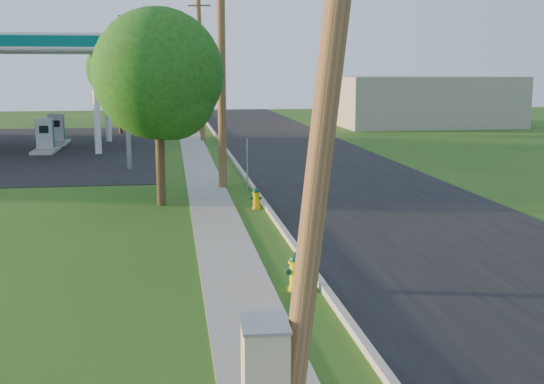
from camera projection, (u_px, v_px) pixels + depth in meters
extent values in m
plane|color=#18450F|center=(351.00, 378.00, 10.16)|extent=(140.00, 140.00, 0.00)
cube|color=black|center=(410.00, 222.00, 20.54)|extent=(8.00, 120.00, 0.02)
cube|color=#A09D94|center=(279.00, 224.00, 19.95)|extent=(0.15, 120.00, 0.15)
cube|color=gray|center=(219.00, 228.00, 19.71)|extent=(1.50, 120.00, 0.03)
cylinder|color=brown|center=(332.00, 51.00, 8.26)|extent=(1.31, 0.32, 9.48)
cylinder|color=brown|center=(221.00, 60.00, 25.76)|extent=(0.32, 0.32, 9.80)
cylinder|color=brown|center=(200.00, 66.00, 43.31)|extent=(0.49, 0.32, 9.50)
cube|color=brown|center=(199.00, 5.00, 42.64)|extent=(1.40, 0.10, 0.12)
cube|color=gray|center=(311.00, 243.00, 14.11)|extent=(0.05, 0.04, 2.00)
cube|color=gray|center=(247.00, 165.00, 25.60)|extent=(0.05, 0.04, 2.00)
cube|color=gray|center=(223.00, 135.00, 37.47)|extent=(0.05, 0.04, 2.00)
cylinder|color=silver|center=(96.00, 103.00, 36.67)|extent=(0.36, 0.36, 5.50)
cylinder|color=silver|center=(107.00, 98.00, 43.10)|extent=(0.36, 0.36, 5.50)
cube|color=#A09D94|center=(46.00, 151.00, 37.97)|extent=(1.20, 3.20, 0.18)
cube|color=#9EA0A3|center=(45.00, 133.00, 37.81)|extent=(0.90, 0.50, 1.70)
cube|color=#015D59|center=(45.00, 133.00, 37.81)|extent=(0.94, 0.40, 1.50)
cube|color=black|center=(44.00, 129.00, 37.50)|extent=(0.50, 0.02, 0.40)
cube|color=#A09D94|center=(57.00, 143.00, 41.87)|extent=(1.20, 3.20, 0.18)
cube|color=#9EA0A3|center=(56.00, 127.00, 41.70)|extent=(0.90, 0.50, 1.70)
cube|color=#015D59|center=(56.00, 127.00, 41.70)|extent=(0.94, 0.40, 1.50)
cube|color=black|center=(55.00, 124.00, 41.39)|extent=(0.50, 0.02, 0.40)
cylinder|color=gray|center=(127.00, 115.00, 30.97)|extent=(0.24, 0.24, 5.00)
cube|color=silver|center=(125.00, 41.00, 30.39)|extent=(0.30, 2.00, 2.00)
cube|color=#015D59|center=(124.00, 23.00, 30.25)|extent=(0.34, 2.04, 0.50)
cube|color=gray|center=(422.00, 101.00, 56.22)|extent=(14.00, 10.00, 4.00)
cylinder|color=#3E2E1B|center=(160.00, 156.00, 22.86)|extent=(0.30, 0.30, 3.39)
sphere|color=#1D440C|center=(158.00, 74.00, 22.38)|extent=(4.34, 4.34, 4.34)
sphere|color=#1D440C|center=(171.00, 95.00, 22.26)|extent=(2.98, 2.98, 2.98)
cylinder|color=#3E2E1B|center=(120.00, 109.00, 48.89)|extent=(0.30, 0.30, 3.57)
sphere|color=#1D440C|center=(119.00, 68.00, 48.39)|extent=(4.57, 4.57, 4.57)
sphere|color=#1D440C|center=(125.00, 78.00, 48.28)|extent=(3.14, 3.14, 3.14)
cylinder|color=#F8D000|center=(295.00, 289.00, 14.19)|extent=(0.31, 0.31, 0.07)
cylinder|color=#F8D000|center=(295.00, 275.00, 14.14)|extent=(0.24, 0.24, 0.66)
cylinder|color=#F8D000|center=(295.00, 262.00, 14.09)|extent=(0.31, 0.31, 0.04)
sphere|color=#0F3A23|center=(295.00, 260.00, 14.08)|extent=(0.25, 0.25, 0.25)
cylinder|color=#0F3A23|center=(295.00, 254.00, 14.06)|extent=(0.05, 0.05, 0.07)
cylinder|color=#0F3A23|center=(297.00, 273.00, 13.98)|extent=(0.12, 0.14, 0.12)
cylinder|color=#0F3A23|center=(288.00, 271.00, 14.10)|extent=(0.11, 0.10, 0.10)
cylinder|color=#0F3A23|center=(303.00, 271.00, 14.15)|extent=(0.11, 0.10, 0.10)
cylinder|color=#E0A807|center=(256.00, 208.00, 22.49)|extent=(0.27, 0.27, 0.06)
cylinder|color=#E0A807|center=(256.00, 200.00, 22.44)|extent=(0.21, 0.21, 0.58)
cylinder|color=#E0A807|center=(256.00, 193.00, 22.40)|extent=(0.27, 0.27, 0.04)
sphere|color=#063C1C|center=(256.00, 192.00, 22.39)|extent=(0.22, 0.22, 0.22)
cylinder|color=#063C1C|center=(256.00, 188.00, 22.37)|extent=(0.05, 0.05, 0.06)
cylinder|color=#063C1C|center=(255.00, 199.00, 22.30)|extent=(0.13, 0.14, 0.11)
cylinder|color=#063C1C|center=(252.00, 198.00, 22.45)|extent=(0.12, 0.11, 0.09)
cylinder|color=#063C1C|center=(260.00, 198.00, 22.41)|extent=(0.12, 0.11, 0.09)
cylinder|color=#FFB900|center=(222.00, 156.00, 35.88)|extent=(0.29, 0.29, 0.06)
cylinder|color=#FFB900|center=(222.00, 151.00, 35.83)|extent=(0.23, 0.23, 0.62)
cylinder|color=#FFB900|center=(222.00, 146.00, 35.79)|extent=(0.29, 0.29, 0.04)
sphere|color=#083A17|center=(222.00, 145.00, 35.78)|extent=(0.24, 0.24, 0.24)
cylinder|color=#083A17|center=(222.00, 143.00, 35.76)|extent=(0.05, 0.05, 0.06)
cylinder|color=#083A17|center=(222.00, 150.00, 35.68)|extent=(0.12, 0.13, 0.11)
cylinder|color=#083A17|center=(219.00, 150.00, 35.81)|extent=(0.11, 0.10, 0.09)
cylinder|color=#083A17|center=(225.00, 150.00, 35.83)|extent=(0.11, 0.10, 0.09)
cube|color=#BBB089|center=(265.00, 374.00, 8.79)|extent=(0.60, 0.78, 1.33)
cube|color=gray|center=(265.00, 323.00, 8.67)|extent=(0.64, 0.82, 0.04)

